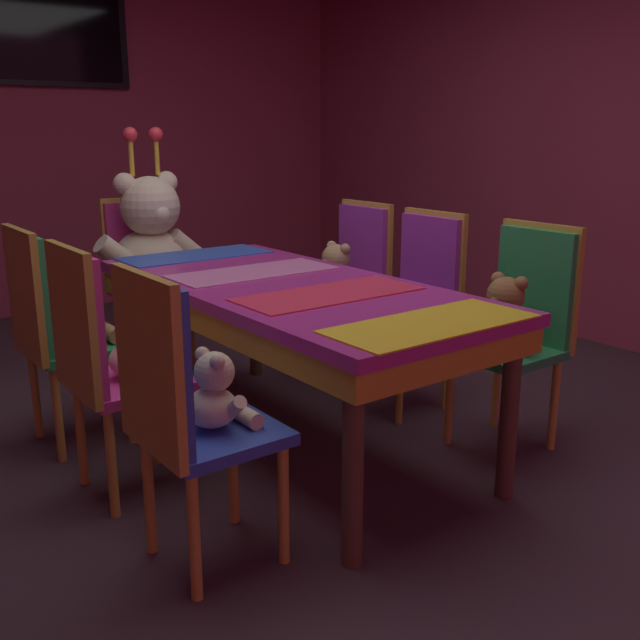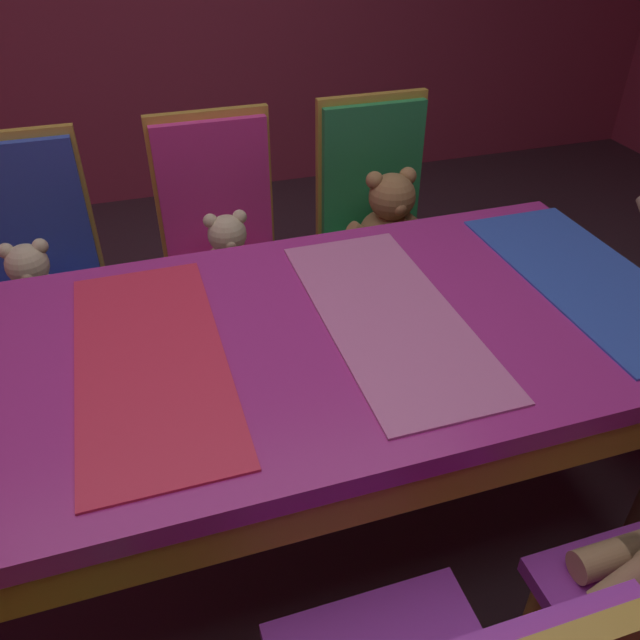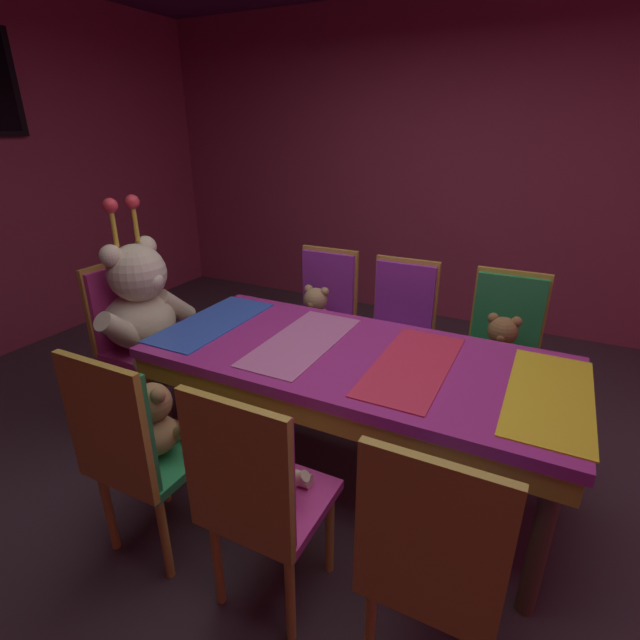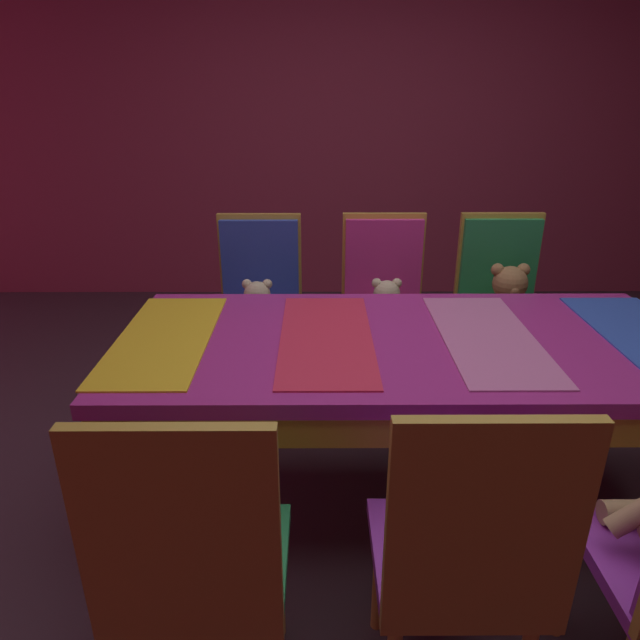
# 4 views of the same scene
# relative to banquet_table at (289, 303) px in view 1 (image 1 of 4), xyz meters

# --- Properties ---
(ground_plane) EXTENTS (7.90, 7.90, 0.00)m
(ground_plane) POSITION_rel_banquet_table_xyz_m (0.00, 0.00, -0.65)
(ground_plane) COLOR #3F2D38
(wall_back) EXTENTS (5.20, 0.12, 2.80)m
(wall_back) POSITION_rel_banquet_table_xyz_m (0.00, 3.20, 0.75)
(wall_back) COLOR #99334C
(wall_back) RESTS_ON ground_plane
(wall_right) EXTENTS (0.12, 6.40, 2.80)m
(wall_right) POSITION_rel_banquet_table_xyz_m (2.60, 0.00, 0.75)
(wall_right) COLOR #99334C
(wall_right) RESTS_ON ground_plane
(banquet_table) EXTENTS (0.90, 2.02, 0.75)m
(banquet_table) POSITION_rel_banquet_table_xyz_m (0.00, 0.00, 0.00)
(banquet_table) COLOR #B22D8C
(banquet_table) RESTS_ON ground_plane
(chair_left_0) EXTENTS (0.42, 0.41, 0.98)m
(chair_left_0) POSITION_rel_banquet_table_xyz_m (-0.84, -0.60, -0.06)
(chair_left_0) COLOR #2D47B2
(chair_left_0) RESTS_ON ground_plane
(teddy_left_0) EXTENTS (0.21, 0.27, 0.26)m
(teddy_left_0) POSITION_rel_banquet_table_xyz_m (-0.69, -0.60, -0.08)
(teddy_left_0) COLOR beige
(teddy_left_0) RESTS_ON chair_left_0
(chair_left_1) EXTENTS (0.42, 0.41, 0.98)m
(chair_left_1) POSITION_rel_banquet_table_xyz_m (-0.85, 0.01, -0.06)
(chair_left_1) COLOR #CC338C
(chair_left_1) RESTS_ON ground_plane
(teddy_left_1) EXTENTS (0.21, 0.27, 0.26)m
(teddy_left_1) POSITION_rel_banquet_table_xyz_m (-0.71, 0.01, -0.08)
(teddy_left_1) COLOR beige
(teddy_left_1) RESTS_ON chair_left_1
(chair_left_2) EXTENTS (0.42, 0.41, 0.98)m
(chair_left_2) POSITION_rel_banquet_table_xyz_m (-0.85, 0.60, -0.06)
(chair_left_2) COLOR #268C4C
(chair_left_2) RESTS_ON ground_plane
(teddy_left_2) EXTENTS (0.27, 0.35, 0.33)m
(teddy_left_2) POSITION_rel_banquet_table_xyz_m (-0.71, 0.60, -0.05)
(teddy_left_2) COLOR #9E7247
(teddy_left_2) RESTS_ON chair_left_2
(chair_right_0) EXTENTS (0.42, 0.41, 0.98)m
(chair_right_0) POSITION_rel_banquet_table_xyz_m (0.85, -0.59, -0.06)
(chair_right_0) COLOR #268C4C
(chair_right_0) RESTS_ON ground_plane
(teddy_right_0) EXTENTS (0.27, 0.34, 0.33)m
(teddy_right_0) POSITION_rel_banquet_table_xyz_m (0.70, -0.59, -0.05)
(teddy_right_0) COLOR olive
(teddy_right_0) RESTS_ON chair_right_0
(chair_right_1) EXTENTS (0.42, 0.41, 0.98)m
(chair_right_1) POSITION_rel_banquet_table_xyz_m (0.83, 0.03, -0.06)
(chair_right_1) COLOR purple
(chair_right_1) RESTS_ON ground_plane
(chair_right_2) EXTENTS (0.42, 0.41, 0.98)m
(chair_right_2) POSITION_rel_banquet_table_xyz_m (0.85, 0.58, -0.06)
(chair_right_2) COLOR purple
(chair_right_2) RESTS_ON ground_plane
(teddy_right_2) EXTENTS (0.26, 0.34, 0.32)m
(teddy_right_2) POSITION_rel_banquet_table_xyz_m (0.71, 0.58, -0.06)
(teddy_right_2) COLOR tan
(teddy_right_2) RESTS_ON chair_right_2
(throne_chair) EXTENTS (0.41, 0.42, 0.98)m
(throne_chair) POSITION_rel_banquet_table_xyz_m (0.00, 1.54, -0.06)
(throne_chair) COLOR #CC338C
(throne_chair) RESTS_ON ground_plane
(king_teddy_bear) EXTENTS (0.72, 0.56, 0.93)m
(king_teddy_bear) POSITION_rel_banquet_table_xyz_m (0.00, 1.37, 0.10)
(king_teddy_bear) COLOR beige
(king_teddy_bear) RESTS_ON throne_chair
(wall_tv) EXTENTS (1.30, 0.06, 0.75)m
(wall_tv) POSITION_rel_banquet_table_xyz_m (0.00, 3.11, 1.40)
(wall_tv) COLOR black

